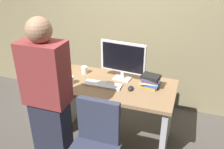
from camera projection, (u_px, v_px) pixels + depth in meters
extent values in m
plane|color=#4C4742|center=(113.00, 135.00, 3.13)|extent=(9.00, 9.00, 0.00)
cube|color=#8C7F5B|center=(136.00, 2.00, 3.27)|extent=(6.40, 0.10, 3.00)
cube|color=#93704C|center=(113.00, 86.00, 2.81)|extent=(1.40, 0.71, 0.04)
cube|color=#B2B2B7|center=(66.00, 103.00, 3.16)|extent=(0.06, 0.63, 0.70)
cube|color=#B2B2B7|center=(167.00, 123.00, 2.79)|extent=(0.06, 0.63, 0.70)
cube|color=#33384C|center=(99.00, 121.00, 2.23)|extent=(0.40, 0.06, 0.44)
cube|color=#262838|center=(53.00, 137.00, 2.47)|extent=(0.34, 0.20, 0.85)
cube|color=maroon|center=(45.00, 73.00, 2.15)|extent=(0.40, 0.24, 0.58)
sphere|color=#A57A5B|center=(39.00, 30.00, 1.98)|extent=(0.22, 0.22, 0.22)
cube|color=silver|center=(122.00, 78.00, 2.93)|extent=(0.21, 0.16, 0.02)
cube|color=silver|center=(122.00, 75.00, 2.91)|extent=(0.04, 0.03, 0.08)
cube|color=silver|center=(123.00, 57.00, 2.81)|extent=(0.54, 0.08, 0.36)
cube|color=black|center=(123.00, 58.00, 2.79)|extent=(0.50, 0.05, 0.32)
cube|color=white|center=(103.00, 85.00, 2.78)|extent=(0.43, 0.14, 0.02)
ellipsoid|color=black|center=(131.00, 88.00, 2.69)|extent=(0.06, 0.10, 0.03)
cylinder|color=silver|center=(70.00, 80.00, 2.80)|extent=(0.08, 0.08, 0.09)
cylinder|color=white|center=(84.00, 70.00, 3.05)|extent=(0.07, 0.07, 0.09)
cube|color=gold|center=(149.00, 86.00, 2.76)|extent=(0.22, 0.16, 0.02)
cube|color=#3359A5|center=(151.00, 84.00, 2.75)|extent=(0.22, 0.18, 0.03)
cube|color=white|center=(150.00, 81.00, 2.73)|extent=(0.21, 0.15, 0.04)
cube|color=#594C72|center=(151.00, 79.00, 2.70)|extent=(0.21, 0.15, 0.03)
cube|color=black|center=(151.00, 76.00, 2.69)|extent=(0.22, 0.17, 0.03)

